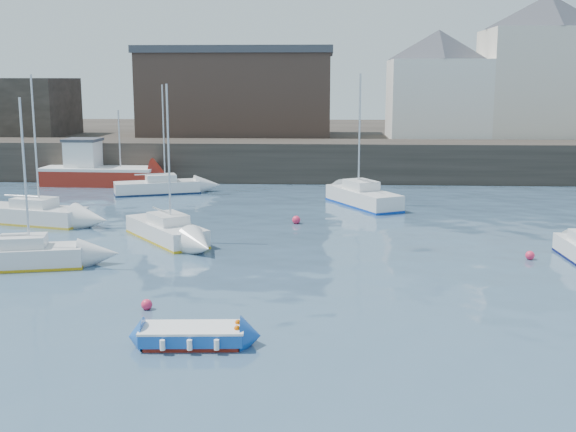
{
  "coord_description": "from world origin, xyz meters",
  "views": [
    {
      "loc": [
        1.74,
        -20.66,
        7.73
      ],
      "look_at": [
        0.0,
        12.0,
        1.5
      ],
      "focal_mm": 45.0,
      "sensor_mm": 36.0,
      "label": 1
    }
  ],
  "objects_px": {
    "fishing_boat": "(97,171)",
    "sailboat_a": "(18,256)",
    "sailboat_b": "(166,230)",
    "buoy_near": "(147,309)",
    "buoy_far": "(296,224)",
    "blue_dinghy": "(193,335)",
    "sailboat_f": "(363,197)",
    "sailboat_h": "(158,187)",
    "buoy_mid": "(530,259)",
    "sailboat_e": "(31,214)"
  },
  "relations": [
    {
      "from": "sailboat_b",
      "to": "sailboat_a",
      "type": "bearing_deg",
      "value": -132.34
    },
    {
      "from": "buoy_near",
      "to": "blue_dinghy",
      "type": "bearing_deg",
      "value": -56.24
    },
    {
      "from": "sailboat_a",
      "to": "sailboat_b",
      "type": "bearing_deg",
      "value": 47.66
    },
    {
      "from": "fishing_boat",
      "to": "sailboat_a",
      "type": "bearing_deg",
      "value": -79.93
    },
    {
      "from": "fishing_boat",
      "to": "buoy_far",
      "type": "relative_size",
      "value": 18.64
    },
    {
      "from": "sailboat_e",
      "to": "sailboat_h",
      "type": "relative_size",
      "value": 1.08
    },
    {
      "from": "buoy_near",
      "to": "buoy_mid",
      "type": "xyz_separation_m",
      "value": [
        14.96,
        7.75,
        0.0
      ]
    },
    {
      "from": "blue_dinghy",
      "to": "buoy_mid",
      "type": "relative_size",
      "value": 7.9
    },
    {
      "from": "fishing_boat",
      "to": "sailboat_b",
      "type": "bearing_deg",
      "value": -63.15
    },
    {
      "from": "blue_dinghy",
      "to": "buoy_mid",
      "type": "xyz_separation_m",
      "value": [
        12.78,
        11.01,
        -0.32
      ]
    },
    {
      "from": "sailboat_b",
      "to": "buoy_far",
      "type": "height_order",
      "value": "sailboat_b"
    },
    {
      "from": "buoy_near",
      "to": "buoy_far",
      "type": "xyz_separation_m",
      "value": [
        4.46,
        15.11,
        0.0
      ]
    },
    {
      "from": "sailboat_a",
      "to": "buoy_far",
      "type": "height_order",
      "value": "sailboat_a"
    },
    {
      "from": "fishing_boat",
      "to": "sailboat_a",
      "type": "distance_m",
      "value": 24.12
    },
    {
      "from": "fishing_boat",
      "to": "sailboat_b",
      "type": "distance_m",
      "value": 20.45
    },
    {
      "from": "fishing_boat",
      "to": "sailboat_f",
      "type": "height_order",
      "value": "sailboat_f"
    },
    {
      "from": "blue_dinghy",
      "to": "sailboat_a",
      "type": "height_order",
      "value": "sailboat_a"
    },
    {
      "from": "blue_dinghy",
      "to": "sailboat_e",
      "type": "bearing_deg",
      "value": 124.43
    },
    {
      "from": "sailboat_h",
      "to": "buoy_near",
      "type": "height_order",
      "value": "sailboat_h"
    },
    {
      "from": "fishing_boat",
      "to": "buoy_near",
      "type": "relative_size",
      "value": 22.1
    },
    {
      "from": "buoy_far",
      "to": "sailboat_f",
      "type": "bearing_deg",
      "value": 55.95
    },
    {
      "from": "blue_dinghy",
      "to": "buoy_near",
      "type": "bearing_deg",
      "value": 123.76
    },
    {
      "from": "blue_dinghy",
      "to": "buoy_far",
      "type": "bearing_deg",
      "value": 82.93
    },
    {
      "from": "fishing_boat",
      "to": "buoy_near",
      "type": "height_order",
      "value": "fishing_boat"
    },
    {
      "from": "sailboat_a",
      "to": "sailboat_h",
      "type": "distance_m",
      "value": 19.84
    },
    {
      "from": "fishing_boat",
      "to": "sailboat_a",
      "type": "relative_size",
      "value": 1.2
    },
    {
      "from": "sailboat_a",
      "to": "buoy_far",
      "type": "xyz_separation_m",
      "value": [
        11.16,
        9.93,
        -0.49
      ]
    },
    {
      "from": "fishing_boat",
      "to": "sailboat_f",
      "type": "relative_size",
      "value": 1.05
    },
    {
      "from": "blue_dinghy",
      "to": "sailboat_f",
      "type": "bearing_deg",
      "value": 75.66
    },
    {
      "from": "fishing_boat",
      "to": "sailboat_a",
      "type": "height_order",
      "value": "sailboat_a"
    },
    {
      "from": "buoy_mid",
      "to": "buoy_far",
      "type": "relative_size",
      "value": 0.88
    },
    {
      "from": "sailboat_f",
      "to": "buoy_near",
      "type": "distance_m",
      "value": 22.48
    },
    {
      "from": "sailboat_a",
      "to": "sailboat_h",
      "type": "xyz_separation_m",
      "value": [
        1.24,
        19.8,
        -0.01
      ]
    },
    {
      "from": "sailboat_f",
      "to": "buoy_mid",
      "type": "height_order",
      "value": "sailboat_f"
    },
    {
      "from": "blue_dinghy",
      "to": "sailboat_h",
      "type": "relative_size",
      "value": 0.43
    },
    {
      "from": "sailboat_h",
      "to": "buoy_far",
      "type": "relative_size",
      "value": 16.29
    },
    {
      "from": "fishing_boat",
      "to": "sailboat_e",
      "type": "xyz_separation_m",
      "value": [
        0.98,
        -14.52,
        -0.55
      ]
    },
    {
      "from": "sailboat_e",
      "to": "sailboat_h",
      "type": "bearing_deg",
      "value": 67.07
    },
    {
      "from": "sailboat_a",
      "to": "sailboat_e",
      "type": "xyz_separation_m",
      "value": [
        -3.23,
        9.22,
        0.03
      ]
    },
    {
      "from": "fishing_boat",
      "to": "sailboat_h",
      "type": "xyz_separation_m",
      "value": [
        5.46,
        -3.94,
        -0.58
      ]
    },
    {
      "from": "sailboat_b",
      "to": "sailboat_h",
      "type": "distance_m",
      "value": 14.78
    },
    {
      "from": "sailboat_f",
      "to": "sailboat_h",
      "type": "distance_m",
      "value": 14.4
    },
    {
      "from": "sailboat_h",
      "to": "buoy_near",
      "type": "relative_size",
      "value": 19.31
    },
    {
      "from": "fishing_boat",
      "to": "buoy_near",
      "type": "bearing_deg",
      "value": -69.33
    },
    {
      "from": "buoy_near",
      "to": "buoy_far",
      "type": "distance_m",
      "value": 15.76
    },
    {
      "from": "sailboat_f",
      "to": "buoy_far",
      "type": "distance_m",
      "value": 6.96
    },
    {
      "from": "sailboat_a",
      "to": "buoy_near",
      "type": "distance_m",
      "value": 8.48
    },
    {
      "from": "sailboat_b",
      "to": "buoy_near",
      "type": "relative_size",
      "value": 19.7
    },
    {
      "from": "fishing_boat",
      "to": "buoy_far",
      "type": "distance_m",
      "value": 20.69
    },
    {
      "from": "sailboat_e",
      "to": "buoy_far",
      "type": "xyz_separation_m",
      "value": [
        14.39,
        0.71,
        -0.52
      ]
    }
  ]
}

